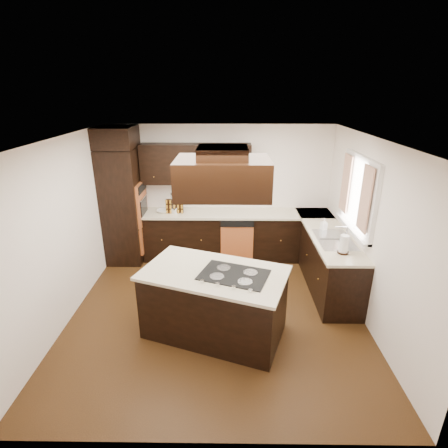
{
  "coord_description": "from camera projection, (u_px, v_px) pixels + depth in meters",
  "views": [
    {
      "loc": [
        0.16,
        -4.39,
        3.09
      ],
      "look_at": [
        0.1,
        0.6,
        1.15
      ],
      "focal_mm": 28.0,
      "sensor_mm": 36.0,
      "label": 1
    }
  ],
  "objects": [
    {
      "name": "base_cabinets_back",
      "position": [
        221.0,
        236.0,
        6.73
      ],
      "size": [
        2.93,
        0.6,
        0.88
      ],
      "primitive_type": "cube",
      "color": "black",
      "rests_on": "floor"
    },
    {
      "name": "wall_right",
      "position": [
        371.0,
        234.0,
        4.74
      ],
      "size": [
        0.02,
        4.2,
        2.5
      ],
      "primitive_type": "cube",
      "color": "white",
      "rests_on": "ground"
    },
    {
      "name": "mixing_bowl",
      "position": [
        163.0,
        211.0,
        6.55
      ],
      "size": [
        0.26,
        0.26,
        0.06
      ],
      "primitive_type": "imported",
      "rotation": [
        0.0,
        0.0,
        -0.13
      ],
      "color": "white",
      "rests_on": "countertop_back"
    },
    {
      "name": "curtain_right",
      "position": [
        346.0,
        183.0,
        5.48
      ],
      "size": [
        0.02,
        0.34,
        0.9
      ],
      "primitive_type": "cube",
      "color": "#F6DBC1",
      "rests_on": "wall_right"
    },
    {
      "name": "floor",
      "position": [
        217.0,
        311.0,
        5.22
      ],
      "size": [
        4.2,
        4.2,
        0.02
      ],
      "primitive_type": "cube",
      "color": "#523215",
      "rests_on": "ground"
    },
    {
      "name": "wall_back",
      "position": [
        220.0,
        191.0,
        6.73
      ],
      "size": [
        4.2,
        0.02,
        2.5
      ],
      "primitive_type": "cube",
      "color": "white",
      "rests_on": "ground"
    },
    {
      "name": "wall_oven_face",
      "position": [
        142.0,
        203.0,
        6.42
      ],
      "size": [
        0.05,
        0.62,
        0.78
      ],
      "primitive_type": "cube",
      "color": "#C7632F",
      "rests_on": "oven_column"
    },
    {
      "name": "upper_cabinets",
      "position": [
        196.0,
        164.0,
        6.36
      ],
      "size": [
        2.0,
        0.34,
        0.72
      ],
      "primitive_type": "cube",
      "color": "black",
      "rests_on": "wall_back"
    },
    {
      "name": "sink_rim",
      "position": [
        334.0,
        239.0,
        5.37
      ],
      "size": [
        0.52,
        0.84,
        0.01
      ],
      "primitive_type": "cube",
      "color": "silver",
      "rests_on": "countertop_right"
    },
    {
      "name": "window_pane",
      "position": [
        360.0,
        194.0,
        5.11
      ],
      "size": [
        0.0,
        1.2,
        1.0
      ],
      "primitive_type": "cube",
      "color": "white",
      "rests_on": "wall_right"
    },
    {
      "name": "countertop_right",
      "position": [
        327.0,
        232.0,
        5.71
      ],
      "size": [
        0.63,
        2.4,
        0.04
      ],
      "primitive_type": "cube",
      "color": "beige",
      "rests_on": "base_cabinets_right"
    },
    {
      "name": "range_hood",
      "position": [
        223.0,
        177.0,
        3.92
      ],
      "size": [
        1.05,
        0.72,
        0.42
      ],
      "primitive_type": "cube",
      "color": "black",
      "rests_on": "ceiling"
    },
    {
      "name": "spice_rack",
      "position": [
        175.0,
        206.0,
        6.49
      ],
      "size": [
        0.32,
        0.11,
        0.27
      ],
      "primitive_type": "cube",
      "rotation": [
        0.0,
        0.0,
        0.09
      ],
      "color": "black",
      "rests_on": "countertop_back"
    },
    {
      "name": "wall_left",
      "position": [
        63.0,
        232.0,
        4.79
      ],
      "size": [
        0.02,
        4.2,
        2.5
      ],
      "primitive_type": "cube",
      "color": "white",
      "rests_on": "ground"
    },
    {
      "name": "dishwasher_front",
      "position": [
        237.0,
        244.0,
        6.47
      ],
      "size": [
        0.6,
        0.05,
        0.72
      ],
      "primitive_type": "cube",
      "color": "#C7632F",
      "rests_on": "floor"
    },
    {
      "name": "wall_front",
      "position": [
        207.0,
        334.0,
        2.8
      ],
      "size": [
        4.2,
        0.02,
        2.5
      ],
      "primitive_type": "cube",
      "color": "white",
      "rests_on": "ground"
    },
    {
      "name": "curtain_left",
      "position": [
        365.0,
        199.0,
        4.7
      ],
      "size": [
        0.02,
        0.34,
        0.9
      ],
      "primitive_type": "cube",
      "color": "#F6DBC1",
      "rests_on": "wall_right"
    },
    {
      "name": "paper_towel",
      "position": [
        344.0,
        244.0,
        4.88
      ],
      "size": [
        0.16,
        0.16,
        0.27
      ],
      "primitive_type": "cylinder",
      "rotation": [
        0.0,
        0.0,
        0.42
      ],
      "color": "white",
      "rests_on": "countertop_right"
    },
    {
      "name": "countertop_back",
      "position": [
        221.0,
        214.0,
        6.55
      ],
      "size": [
        2.93,
        0.63,
        0.04
      ],
      "primitive_type": "cube",
      "color": "beige",
      "rests_on": "base_cabinets_back"
    },
    {
      "name": "ceiling",
      "position": [
        215.0,
        139.0,
        4.31
      ],
      "size": [
        4.2,
        4.2,
        0.02
      ],
      "primitive_type": "cube",
      "color": "white",
      "rests_on": "ground"
    },
    {
      "name": "blender_base",
      "position": [
        174.0,
        210.0,
        6.52
      ],
      "size": [
        0.15,
        0.15,
        0.1
      ],
      "primitive_type": "cylinder",
      "color": "silver",
      "rests_on": "countertop_back"
    },
    {
      "name": "blender_pitcher",
      "position": [
        174.0,
        201.0,
        6.45
      ],
      "size": [
        0.13,
        0.13,
        0.26
      ],
      "primitive_type": "cone",
      "color": "silver",
      "rests_on": "blender_base"
    },
    {
      "name": "soap_bottle",
      "position": [
        324.0,
        224.0,
        5.72
      ],
      "size": [
        0.11,
        0.11,
        0.2
      ],
      "primitive_type": "imported",
      "rotation": [
        0.0,
        0.0,
        0.29
      ],
      "color": "white",
      "rests_on": "countertop_right"
    },
    {
      "name": "hood_duct",
      "position": [
        223.0,
        153.0,
        3.82
      ],
      "size": [
        0.55,
        0.5,
        0.13
      ],
      "primitive_type": "cube",
      "color": "black",
      "rests_on": "ceiling"
    },
    {
      "name": "island_top",
      "position": [
        214.0,
        273.0,
        4.44
      ],
      "size": [
        2.05,
        1.57,
        0.04
      ],
      "primitive_type": "cube",
      "rotation": [
        0.0,
        0.0,
        -0.34
      ],
      "color": "beige",
      "rests_on": "island"
    },
    {
      "name": "oven_column",
      "position": [
        123.0,
        206.0,
        6.44
      ],
      "size": [
        0.65,
        0.75,
        2.12
      ],
      "primitive_type": "cube",
      "color": "black",
      "rests_on": "floor"
    },
    {
      "name": "island",
      "position": [
        215.0,
        304.0,
        4.61
      ],
      "size": [
        1.97,
        1.49,
        0.88
      ],
      "primitive_type": "cube",
      "rotation": [
        0.0,
        0.0,
        -0.34
      ],
      "color": "black",
      "rests_on": "floor"
    },
    {
      "name": "window_frame",
      "position": [
        358.0,
        194.0,
        5.11
      ],
      "size": [
        0.06,
        1.32,
        1.12
      ],
      "primitive_type": "cube",
      "color": "white",
      "rests_on": "wall_right"
    },
    {
      "name": "cooktop",
      "position": [
        234.0,
        275.0,
        4.35
      ],
      "size": [
        0.96,
        0.8,
        0.01
      ],
      "primitive_type": "cube",
      "rotation": [
        0.0,
        0.0,
        -0.34
      ],
      "color": "black",
      "rests_on": "island_top"
    },
    {
      "name": "base_cabinets_right",
      "position": [
        325.0,
        257.0,
        5.87
      ],
      "size": [
        0.6,
        2.4,
        0.88
      ],
      "primitive_type": "cube",
      "color": "black",
      "rests_on": "floor"
    }
  ]
}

